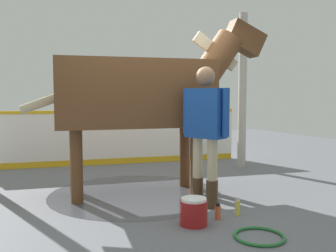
% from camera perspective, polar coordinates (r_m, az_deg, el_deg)
% --- Properties ---
extents(ground_plane, '(16.00, 16.00, 0.02)m').
position_cam_1_polar(ground_plane, '(5.38, -3.06, -10.77)').
color(ground_plane, slate).
extents(wet_patch, '(2.48, 2.48, 0.00)m').
position_cam_1_polar(wet_patch, '(5.57, -4.93, -10.12)').
color(wet_patch, '#42444C').
rests_on(wet_patch, ground).
extents(barrier_wall, '(0.90, 5.23, 1.12)m').
position_cam_1_polar(barrier_wall, '(7.88, -8.23, -1.96)').
color(barrier_wall, white).
rests_on(barrier_wall, ground).
extents(roof_post_near, '(0.16, 0.16, 3.00)m').
position_cam_1_polar(roof_post_near, '(7.55, 11.16, 5.17)').
color(roof_post_near, '#B7B2A8').
rests_on(roof_post_near, ground).
extents(horse, '(1.26, 3.54, 2.56)m').
position_cam_1_polar(horse, '(5.41, -3.75, 5.04)').
color(horse, brown).
rests_on(horse, ground).
extents(handler, '(0.66, 0.41, 1.78)m').
position_cam_1_polar(handler, '(4.81, 5.63, 0.09)').
color(handler, '#47331E').
rests_on(handler, ground).
extents(wash_bucket, '(0.31, 0.31, 0.30)m').
position_cam_1_polar(wash_bucket, '(4.26, 3.89, -12.76)').
color(wash_bucket, maroon).
rests_on(wash_bucket, ground).
extents(bottle_shampoo, '(0.06, 0.06, 0.22)m').
position_cam_1_polar(bottle_shampoo, '(4.66, 10.44, -11.93)').
color(bottle_shampoo, '#D8CC4C').
rests_on(bottle_shampoo, ground).
extents(bottle_spray, '(0.07, 0.07, 0.19)m').
position_cam_1_polar(bottle_spray, '(4.48, 7.52, -12.73)').
color(bottle_spray, '#CC5933').
rests_on(bottle_spray, ground).
extents(hose_coil, '(0.51, 0.51, 0.03)m').
position_cam_1_polar(hose_coil, '(4.03, 13.60, -15.86)').
color(hose_coil, '#267233').
rests_on(hose_coil, ground).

